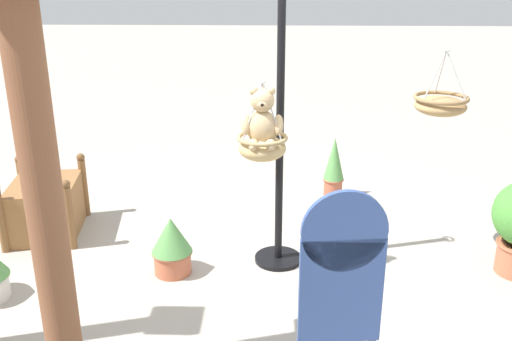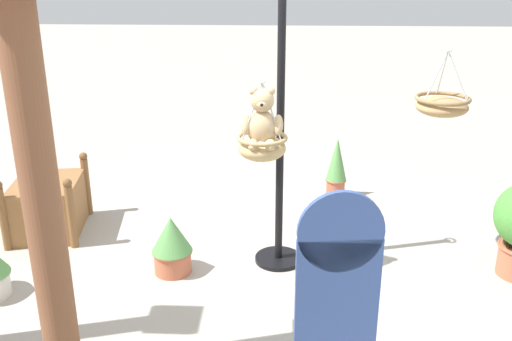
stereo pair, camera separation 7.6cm
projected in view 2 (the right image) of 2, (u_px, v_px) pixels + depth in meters
ground_plane at (252, 266)px, 5.35m from camera, size 40.00×40.00×0.00m
display_pole_central at (279, 183)px, 5.17m from camera, size 0.44×0.44×2.53m
hanging_basket_with_teddy at (262, 146)px, 4.79m from camera, size 0.43×0.43×0.67m
teddy_bear at (262, 121)px, 4.69m from camera, size 0.35×0.30×0.51m
hanging_basket_left_high at (442, 105)px, 5.04m from camera, size 0.48×0.48×0.58m
greenhouse_pillar_right at (42, 205)px, 3.50m from camera, size 0.45×0.45×2.67m
wooden_planter_box at (48, 204)px, 5.94m from camera, size 0.83×0.95×0.73m
potted_plant_flowering_red at (172, 244)px, 5.16m from camera, size 0.37×0.37×0.55m
potted_plant_conical_shrub at (337, 167)px, 6.78m from camera, size 0.25×0.25×0.73m
display_sign_board at (339, 272)px, 3.64m from camera, size 0.55×0.10×1.39m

